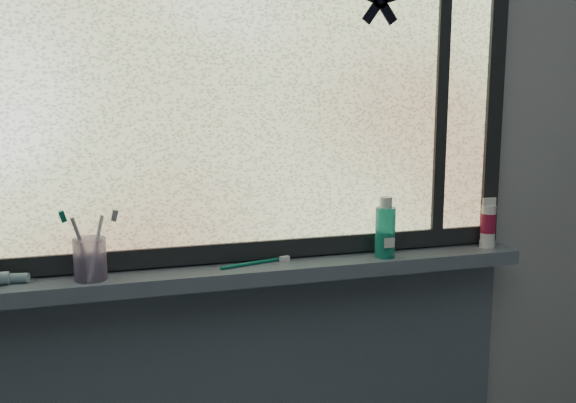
% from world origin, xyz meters
% --- Properties ---
extents(wall_back, '(3.00, 0.01, 2.50)m').
position_xyz_m(wall_back, '(0.00, 1.30, 1.25)').
color(wall_back, '#9EA3A8').
rests_on(wall_back, ground).
extents(windowsill, '(1.62, 0.14, 0.04)m').
position_xyz_m(windowsill, '(0.00, 1.23, 1.00)').
color(windowsill, '#505C6B').
rests_on(windowsill, wall_back).
extents(window_pane, '(1.50, 0.01, 1.00)m').
position_xyz_m(window_pane, '(0.00, 1.28, 1.53)').
color(window_pane, silver).
rests_on(window_pane, wall_back).
extents(frame_bottom, '(1.60, 0.03, 0.05)m').
position_xyz_m(frame_bottom, '(0.00, 1.28, 1.05)').
color(frame_bottom, black).
rests_on(frame_bottom, windowsill).
extents(frame_right, '(0.05, 0.03, 1.10)m').
position_xyz_m(frame_right, '(0.78, 1.28, 1.53)').
color(frame_right, black).
rests_on(frame_right, wall_back).
extents(frame_mullion, '(0.03, 0.03, 1.00)m').
position_xyz_m(frame_mullion, '(0.60, 1.28, 1.53)').
color(frame_mullion, black).
rests_on(frame_mullion, wall_back).
extents(starfish_sticker, '(0.15, 0.02, 0.15)m').
position_xyz_m(starfish_sticker, '(0.40, 1.27, 1.72)').
color(starfish_sticker, black).
rests_on(starfish_sticker, window_pane).
extents(toothpaste_tube, '(0.18, 0.05, 0.03)m').
position_xyz_m(toothpaste_tube, '(-0.58, 1.24, 1.04)').
color(toothpaste_tube, silver).
rests_on(toothpaste_tube, windowsill).
extents(toothbrush_cup, '(0.08, 0.08, 0.10)m').
position_xyz_m(toothbrush_cup, '(-0.38, 1.22, 1.07)').
color(toothbrush_cup, '#AD9BCD').
rests_on(toothbrush_cup, windowsill).
extents(toothbrush_lying, '(0.21, 0.07, 0.01)m').
position_xyz_m(toothbrush_lying, '(0.02, 1.23, 1.03)').
color(toothbrush_lying, '#0B6855').
rests_on(toothbrush_lying, windowsill).
extents(mouthwash_bottle, '(0.07, 0.07, 0.14)m').
position_xyz_m(mouthwash_bottle, '(0.40, 1.21, 1.11)').
color(mouthwash_bottle, '#21AE94').
rests_on(mouthwash_bottle, windowsill).
extents(cream_tube, '(0.05, 0.05, 0.11)m').
position_xyz_m(cream_tube, '(0.75, 1.23, 1.10)').
color(cream_tube, silver).
rests_on(cream_tube, windowsill).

